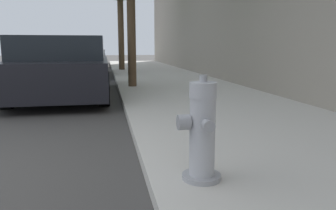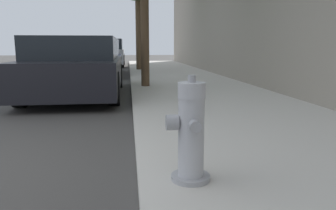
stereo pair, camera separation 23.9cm
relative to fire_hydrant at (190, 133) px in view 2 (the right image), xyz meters
The scene contains 5 objects.
sidewalk_slab 1.26m from the fire_hydrant, 14.75° to the left, with size 3.07×40.00×0.11m.
fire_hydrant is the anchor object (origin of this frame).
parked_car_near 5.34m from the fire_hydrant, 106.80° to the left, with size 1.87×4.27×1.27m.
parked_car_mid 10.58m from the fire_hydrant, 98.66° to the left, with size 1.75×4.36×1.35m.
parked_car_far 16.24m from the fire_hydrant, 95.63° to the left, with size 1.89×4.33×1.47m.
Camera 2 is at (1.87, -2.55, 1.08)m, focal length 35.00 mm.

